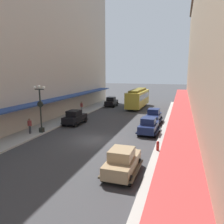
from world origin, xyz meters
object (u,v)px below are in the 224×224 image
parked_car_3 (149,125)px  parked_car_4 (75,117)px  parked_car_2 (122,161)px  fire_hydrant (158,146)px  pedestrian_0 (30,126)px  lamp_post_with_clock (40,107)px  parked_car_1 (111,102)px  streetcar (138,98)px  parked_car_0 (153,116)px  pedestrian_1 (82,107)px

parked_car_3 → parked_car_4: 9.81m
parked_car_2 → fire_hydrant: parked_car_2 is taller
parked_car_2 → pedestrian_0: (-11.84, 6.20, 0.05)m
lamp_post_with_clock → fire_hydrant: bearing=-9.3°
parked_car_1 → streetcar: size_ratio=0.44×
streetcar → lamp_post_with_clock: lamp_post_with_clock is taller
lamp_post_with_clock → parked_car_4: bearing=72.8°
parked_car_0 → pedestrian_1: parked_car_0 is taller
parked_car_0 → streetcar: bearing=110.5°
parked_car_0 → parked_car_4: bearing=-157.4°
streetcar → pedestrian_0: size_ratio=5.89×
parked_car_3 → parked_car_4: same height
parked_car_3 → parked_car_2: bearing=-91.4°
fire_hydrant → pedestrian_0: bearing=174.6°
parked_car_1 → streetcar: 5.24m
streetcar → pedestrian_1: streetcar is taller
parked_car_1 → fire_hydrant: bearing=-63.7°
parked_car_0 → parked_car_2: size_ratio=1.01×
pedestrian_1 → streetcar: bearing=45.1°
pedestrian_1 → parked_car_3: bearing=-37.2°
pedestrian_1 → parked_car_1: bearing=71.6°
parked_car_4 → lamp_post_with_clock: lamp_post_with_clock is taller
parked_car_1 → parked_car_4: 15.55m
parked_car_4 → pedestrian_1: bearing=108.6°
parked_car_1 → parked_car_2: (9.36, -27.54, 0.00)m
fire_hydrant → pedestrian_1: size_ratio=0.49×
parked_car_3 → pedestrian_1: (-12.24, 9.30, 0.07)m
parked_car_2 → lamp_post_with_clock: (-10.96, 7.02, 2.04)m
parked_car_1 → lamp_post_with_clock: (-1.59, -20.52, 2.04)m
parked_car_0 → fire_hydrant: bearing=-81.2°
parked_car_3 → pedestrian_1: parked_car_3 is taller
lamp_post_with_clock → parked_car_1: bearing=85.6°
parked_car_3 → pedestrian_1: 15.38m
parked_car_0 → parked_car_3: (0.17, -5.61, 0.00)m
streetcar → pedestrian_1: (-7.78, -7.81, -0.89)m
parked_car_3 → lamp_post_with_clock: (-11.21, -3.31, 2.04)m
parked_car_3 → parked_car_4: (-9.67, 1.66, 0.00)m
lamp_post_with_clock → pedestrian_1: 12.81m
parked_car_2 → lamp_post_with_clock: bearing=147.4°
parked_car_4 → pedestrian_0: bearing=-112.7°
parked_car_2 → parked_car_3: (0.25, 10.33, 0.00)m
fire_hydrant → streetcar: bearing=104.9°
pedestrian_0 → pedestrian_1: size_ratio=0.98×
parked_car_1 → pedestrian_1: bearing=-108.4°
parked_car_4 → pedestrian_1: 8.07m
streetcar → parked_car_4: bearing=-108.6°
parked_car_0 → fire_hydrant: size_ratio=5.25×
parked_car_4 → parked_car_0: bearing=22.6°
streetcar → fire_hydrant: (6.00, -22.52, -1.34)m
parked_car_2 → pedestrian_1: (-11.99, 19.64, 0.07)m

